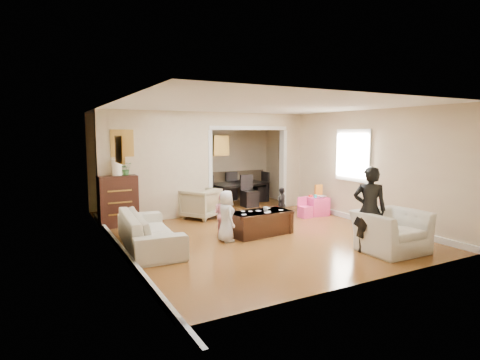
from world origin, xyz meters
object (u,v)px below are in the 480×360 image
sofa (149,230)px  cyan_cup (315,196)px  play_table (317,206)px  coffee_table (260,223)px  child_toddler (282,205)px  armchair_front (391,231)px  dresser (118,201)px  child_kneel_b (223,214)px  table_lamp (117,167)px  dining_table (239,193)px  armchair_back (200,203)px  coffee_cup (266,209)px  adult_person (369,210)px  child_kneel_a (226,216)px

sofa → cyan_cup: (4.43, 0.74, 0.18)m
play_table → coffee_table: bearing=-157.3°
child_toddler → armchair_front: bearing=51.1°
dresser → child_kneel_b: dresser is taller
table_lamp → dining_table: 4.07m
armchair_front → armchair_back: bearing=115.6°
sofa → dresser: bearing=9.2°
coffee_cup → dining_table: size_ratio=0.06×
table_lamp → dining_table: (3.74, 1.26, -1.01)m
dresser → coffee_cup: (2.52, -2.19, -0.05)m
sofa → coffee_cup: 2.37m
armchair_front → dining_table: size_ratio=0.64×
child_kneel_b → table_lamp: bearing=16.8°
cyan_cup → coffee_table: bearing=-157.5°
adult_person → coffee_table: bearing=-19.7°
coffee_cup → cyan_cup: 2.28m
armchair_back → coffee_cup: 2.15m
table_lamp → play_table: 4.96m
armchair_front → adult_person: bearing=161.5°
table_lamp → child_toddler: bearing=-21.8°
cyan_cup → child_kneel_a: 3.20m
table_lamp → play_table: table_lamp is taller
armchair_front → table_lamp: table_lamp is taller
coffee_cup → play_table: size_ratio=0.21×
child_toddler → adult_person: bearing=43.2°
coffee_table → dining_table: (1.32, 3.40, 0.07)m
armchair_front → child_kneel_a: child_kneel_a is taller
sofa → dining_table: sofa is taller
dresser → dining_table: (3.74, 1.26, -0.26)m
armchair_front → dining_table: (-0.10, 5.48, -0.05)m
dining_table → child_kneel_b: (-2.02, -3.10, 0.13)m
play_table → child_kneel_b: size_ratio=0.54×
cyan_cup → dining_table: size_ratio=0.05×
table_lamp → child_toddler: 3.85m
coffee_table → play_table: bearing=22.7°
child_kneel_a → dresser: bearing=38.2°
coffee_table → table_lamp: bearing=138.5°
armchair_back → coffee_cup: bearing=73.2°
dining_table → cyan_cup: bearing=-80.7°
armchair_front → dining_table: armchair_front is taller
adult_person → child_kneel_a: 2.61m
sofa → cyan_cup: bearing=-76.1°
coffee_table → coffee_cup: size_ratio=12.66×
adult_person → child_kneel_a: adult_person is taller
cyan_cup → child_kneel_a: (-3.02, -1.05, -0.01)m
cyan_cup → play_table: bearing=26.6°
sofa → armchair_front: (3.67, -2.25, 0.04)m
child_kneel_b → child_toddler: child_kneel_b is taller
table_lamp → play_table: bearing=-14.2°
armchair_front → child_toddler: bearing=98.0°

